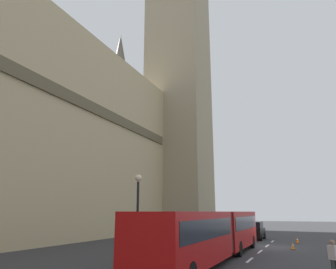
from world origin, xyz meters
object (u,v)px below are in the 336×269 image
traffic_cone_middle (297,240)px  street_lamp (138,209)px  pedestrian_near_cones (334,258)px  clock_tower (178,25)px  sedan_lead (254,231)px  traffic_cone_west (293,246)px  articulated_bus (213,231)px

traffic_cone_middle → street_lamp: (-15.33, 8.86, 2.77)m
pedestrian_near_cones → clock_tower: bearing=30.7°
clock_tower → pedestrian_near_cones: (-34.36, -20.41, -36.54)m
sedan_lead → street_lamp: 18.62m
sedan_lead → traffic_cone_west: bearing=-153.7°
traffic_cone_middle → pedestrian_near_cones: 17.69m
clock_tower → traffic_cone_middle: 44.73m
articulated_bus → sedan_lead: articulated_bus is taller
sedan_lead → traffic_cone_middle: sedan_lead is taller
street_lamp → pedestrian_near_cones: street_lamp is taller
clock_tower → sedan_lead: clock_tower is taller
street_lamp → sedan_lead: bearing=-14.2°
traffic_cone_west → sedan_lead: bearing=26.3°
traffic_cone_middle → street_lamp: size_ratio=0.11×
sedan_lead → pedestrian_near_cones: bearing=-162.4°
clock_tower → traffic_cone_west: (-22.63, -18.20, -37.17)m
street_lamp → pedestrian_near_cones: bearing=-101.5°
sedan_lead → pedestrian_near_cones: sedan_lead is taller
articulated_bus → traffic_cone_west: size_ratio=32.36×
clock_tower → traffic_cone_west: 47.17m
articulated_bus → pedestrian_near_cones: (-3.82, -6.42, -0.83)m
clock_tower → street_lamp: size_ratio=13.55×
traffic_cone_west → street_lamp: street_lamp is taller
clock_tower → street_lamp: (-32.14, -9.48, -34.40)m
street_lamp → clock_tower: bearing=16.4°
traffic_cone_middle → traffic_cone_west: bearing=178.5°
sedan_lead → pedestrian_near_cones: size_ratio=2.60×
articulated_bus → traffic_cone_west: articulated_bus is taller
traffic_cone_west → traffic_cone_middle: same height
sedan_lead → traffic_cone_west: sedan_lead is taller
articulated_bus → clock_tower: bearing=24.6°
traffic_cone_middle → pedestrian_near_cones: (-17.56, -2.07, 0.63)m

